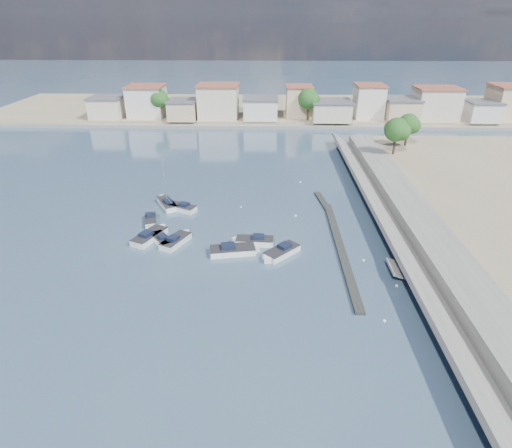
{
  "coord_description": "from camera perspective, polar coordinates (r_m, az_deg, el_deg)",
  "views": [
    {
      "loc": [
        -2.15,
        -36.19,
        26.17
      ],
      "look_at": [
        -3.51,
        13.76,
        1.4
      ],
      "focal_mm": 30.0,
      "sensor_mm": 36.0,
      "label": 1
    }
  ],
  "objects": [
    {
      "name": "seawall_walkway",
      "position": [
        59.03,
        21.86,
        -1.02
      ],
      "size": [
        5.0,
        90.0,
        1.8
      ],
      "primitive_type": "cube",
      "color": "slate",
      "rests_on": "ground"
    },
    {
      "name": "motorboat_c",
      "position": [
        53.75,
        -0.45,
        -2.31
      ],
      "size": [
        5.29,
        2.01,
        1.48
      ],
      "color": "white",
      "rests_on": "ground"
    },
    {
      "name": "far_shore_land",
      "position": [
        130.72,
        2.56,
        15.11
      ],
      "size": [
        160.0,
        40.0,
        1.4
      ],
      "primitive_type": "cube",
      "color": "gray",
      "rests_on": "ground"
    },
    {
      "name": "motorboat_a",
      "position": [
        55.45,
        -12.54,
        -2.04
      ],
      "size": [
        3.72,
        4.18,
        1.48
      ],
      "color": "white",
      "rests_on": "ground"
    },
    {
      "name": "mooring_buoys",
      "position": [
        56.42,
        8.63,
        -1.54
      ],
      "size": [
        18.15,
        37.01,
        0.33
      ],
      "color": "white",
      "rests_on": "ground"
    },
    {
      "name": "motorboat_f",
      "position": [
        64.0,
        -10.05,
        2.17
      ],
      "size": [
        4.87,
        3.54,
        1.48
      ],
      "color": "white",
      "rests_on": "ground"
    },
    {
      "name": "far_town",
      "position": [
        115.81,
        8.21,
        15.54
      ],
      "size": [
        113.01,
        12.8,
        8.35
      ],
      "color": "beige",
      "rests_on": "far_shore_land"
    },
    {
      "name": "motorboat_e",
      "position": [
        56.68,
        -13.84,
        -1.53
      ],
      "size": [
        4.09,
        5.76,
        1.48
      ],
      "color": "white",
      "rests_on": "ground"
    },
    {
      "name": "motorboat_d",
      "position": [
        51.31,
        3.24,
        -3.86
      ],
      "size": [
        4.72,
        4.79,
        1.48
      ],
      "color": "white",
      "rests_on": "ground"
    },
    {
      "name": "motorboat_h",
      "position": [
        51.78,
        -2.81,
        -3.54
      ],
      "size": [
        6.18,
        3.08,
        1.48
      ],
      "color": "white",
      "rests_on": "ground"
    },
    {
      "name": "sailboat",
      "position": [
        65.78,
        -11.83,
        2.74
      ],
      "size": [
        4.04,
        5.42,
        9.0
      ],
      "color": "white",
      "rests_on": "ground"
    },
    {
      "name": "far_shore_quay",
      "position": [
        110.27,
        2.7,
        12.82
      ],
      "size": [
        160.0,
        2.5,
        0.8
      ],
      "primitive_type": "cube",
      "color": "slate",
      "rests_on": "ground"
    },
    {
      "name": "breakwater",
      "position": [
        56.1,
        10.67,
        -1.74
      ],
      "size": [
        2.0,
        31.02,
        0.35
      ],
      "color": "black",
      "rests_on": "ground"
    },
    {
      "name": "motorboat_b",
      "position": [
        54.84,
        -10.52,
        -2.17
      ],
      "size": [
        3.6,
        4.99,
        1.48
      ],
      "color": "white",
      "rests_on": "ground"
    },
    {
      "name": "motorboat_g",
      "position": [
        60.58,
        -13.84,
        0.35
      ],
      "size": [
        2.48,
        4.43,
        1.48
      ],
      "color": "white",
      "rests_on": "ground"
    },
    {
      "name": "shore_trees",
      "position": [
        106.71,
        7.44,
        15.38
      ],
      "size": [
        74.56,
        38.32,
        7.92
      ],
      "color": "#38281E",
      "rests_on": "ground"
    },
    {
      "name": "ground",
      "position": [
        80.59,
        3.03,
        7.38
      ],
      "size": [
        400.0,
        400.0,
        0.0
      ],
      "primitive_type": "plane",
      "color": "#2B3E56",
      "rests_on": "ground"
    }
  ]
}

